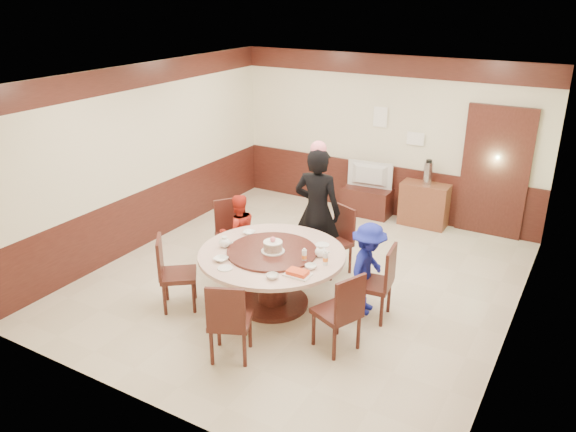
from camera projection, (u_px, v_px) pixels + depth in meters
The scene contains 29 objects.
room at pixel (304, 208), 7.51m from camera, with size 6.00×6.04×2.84m.
banquet_table at pixel (272, 268), 7.09m from camera, with size 1.85×1.85×0.78m.
chair_0 at pixel (373, 295), 6.92m from camera, with size 0.50×0.49×0.97m.
chair_1 at pixel (334, 252), 8.03m from camera, with size 0.58×0.58×0.97m.
chair_2 at pixel (233, 245), 8.25m from camera, with size 0.62×0.62×0.97m.
chair_3 at pixel (177, 285), 7.13m from camera, with size 0.62×0.62×0.97m.
chair_4 at pixel (231, 333), 6.14m from camera, with size 0.58×0.59×0.97m.
chair_5 at pixel (338, 324), 6.30m from camera, with size 0.58×0.58×0.97m.
person_standing at pixel (317, 211), 7.83m from camera, with size 0.67×0.44×1.84m, color black.
person_red at pixel (238, 232), 8.04m from camera, with size 0.55×0.43×1.13m, color red.
person_blue at pixel (368, 269), 6.92m from camera, with size 0.77×0.44×1.20m, color #172097.
birthday_cake at pixel (273, 246), 6.94m from camera, with size 0.29×0.29×0.20m.
teapot_left at pixel (225, 243), 7.13m from camera, with size 0.17×0.15×0.13m, color white.
teapot_right at pixel (321, 252), 6.88m from camera, with size 0.17×0.15×0.13m, color white.
bowl_0 at pixel (249, 233), 7.52m from camera, with size 0.16×0.16×0.04m, color white.
bowl_1 at pixel (272, 276), 6.37m from camera, with size 0.15×0.15×0.05m, color white.
bowl_2 at pixel (221, 259), 6.78m from camera, with size 0.17×0.17×0.04m, color white.
bowl_3 at pixel (311, 267), 6.59m from camera, with size 0.14×0.14×0.04m, color white.
saucer_near at pixel (225, 268), 6.60m from camera, with size 0.18×0.18×0.01m, color white.
saucer_far at pixel (322, 245), 7.19m from camera, with size 0.18×0.18×0.01m, color white.
shrimp_platter at pixel (298, 273), 6.43m from camera, with size 0.30×0.20×0.06m.
bottle_0 at pixel (304, 256), 6.73m from camera, with size 0.06×0.06×0.16m, color white.
bottle_1 at pixel (325, 259), 6.66m from camera, with size 0.06×0.06×0.16m, color white.
tv_stand at pixel (367, 201), 10.10m from camera, with size 0.85×0.45×0.50m, color #3E1913.
television at pixel (369, 176), 9.92m from camera, with size 0.81×0.11×0.47m, color gray.
side_cabinet at pixel (424, 205), 9.60m from camera, with size 0.80×0.40×0.75m, color brown.
thermos at pixel (428, 173), 9.38m from camera, with size 0.15×0.15×0.38m, color silver.
notice_left at pixel (380, 117), 9.67m from camera, with size 0.25×0.00×0.35m, color white.
notice_right at pixel (415, 139), 9.48m from camera, with size 0.30×0.00×0.22m, color white.
Camera 1 is at (3.32, -6.15, 3.81)m, focal length 35.00 mm.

